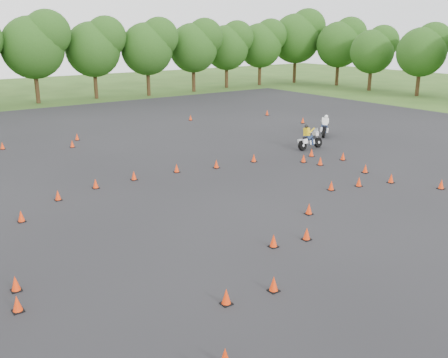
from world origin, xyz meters
TOP-DOWN VIEW (x-y plane):
  - ground at (0.00, 0.00)m, footprint 140.00×140.00m
  - asphalt_pad at (0.00, 6.00)m, footprint 62.00×62.00m
  - treeline at (1.60, 34.44)m, footprint 87.24×32.10m
  - traffic_cones at (-0.29, 5.67)m, footprint 33.19×33.05m
  - rider_yellow at (10.74, 9.34)m, footprint 2.09×0.72m
  - rider_white at (14.39, 11.75)m, footprint 1.85×1.86m

SIDE VIEW (x-z plane):
  - ground at x=0.00m, z-range 0.00..0.00m
  - asphalt_pad at x=0.00m, z-range 0.01..0.01m
  - traffic_cones at x=-0.29m, z-range 0.01..0.46m
  - rider_white at x=14.39m, z-range 0.00..1.55m
  - rider_yellow at x=10.74m, z-range 0.00..1.60m
  - treeline at x=1.60m, z-range -0.76..9.81m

